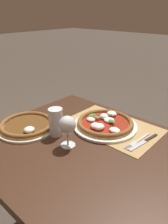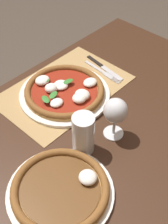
# 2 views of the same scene
# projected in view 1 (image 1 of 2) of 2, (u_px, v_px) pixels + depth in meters

# --- Properties ---
(dining_table) EXTENTS (1.10, 0.87, 0.74)m
(dining_table) POSITION_uv_depth(u_px,v_px,m) (90.00, 167.00, 1.07)
(dining_table) COLOR #382114
(dining_table) RESTS_ON ground
(paper_placemat) EXTENTS (0.51, 0.33, 0.00)m
(paper_placemat) POSITION_uv_depth(u_px,v_px,m) (112.00, 126.00, 1.20)
(paper_placemat) COLOR #A88451
(paper_placemat) RESTS_ON dining_table
(pizza_near) EXTENTS (0.35, 0.35, 0.05)m
(pizza_near) POSITION_uv_depth(u_px,v_px,m) (105.00, 123.00, 1.19)
(pizza_near) COLOR silver
(pizza_near) RESTS_ON paper_placemat
(pizza_far) EXTENTS (0.32, 0.32, 0.05)m
(pizza_far) POSITION_uv_depth(u_px,v_px,m) (27.00, 125.00, 1.18)
(pizza_far) COLOR silver
(pizza_far) RESTS_ON dining_table
(wine_glass) EXTENTS (0.08, 0.08, 0.16)m
(wine_glass) POSITION_uv_depth(u_px,v_px,m) (67.00, 126.00, 0.99)
(wine_glass) COLOR silver
(wine_glass) RESTS_ON dining_table
(pint_glass) EXTENTS (0.07, 0.07, 0.15)m
(pint_glass) POSITION_uv_depth(u_px,v_px,m) (56.00, 122.00, 1.10)
(pint_glass) COLOR silver
(pint_glass) RESTS_ON dining_table
(fork) EXTENTS (0.03, 0.20, 0.00)m
(fork) POSITION_uv_depth(u_px,v_px,m) (138.00, 141.00, 1.06)
(fork) COLOR #B7B7BC
(fork) RESTS_ON paper_placemat
(knife) EXTENTS (0.05, 0.22, 0.01)m
(knife) POSITION_uv_depth(u_px,v_px,m) (144.00, 142.00, 1.06)
(knife) COLOR black
(knife) RESTS_ON paper_placemat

